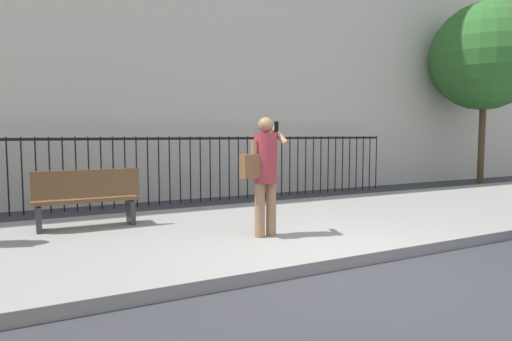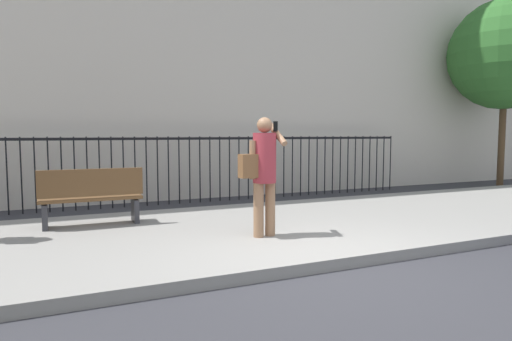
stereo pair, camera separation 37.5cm
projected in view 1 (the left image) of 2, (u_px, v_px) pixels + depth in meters
ground_plane at (341, 270)px, 5.39m from camera, size 60.00×60.00×0.00m
sidewalk at (258, 230)px, 7.33m from camera, size 28.00×4.40×0.15m
iron_fence at (185, 161)px, 10.52m from camera, size 12.03×0.04×1.60m
pedestrian_on_phone at (264, 168)px, 6.43m from camera, size 0.67×0.51×1.75m
street_bench at (87, 197)px, 7.05m from camera, size 1.60×0.45×0.95m
street_tree_near at (485, 57)px, 14.06m from camera, size 3.39×3.39×5.82m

